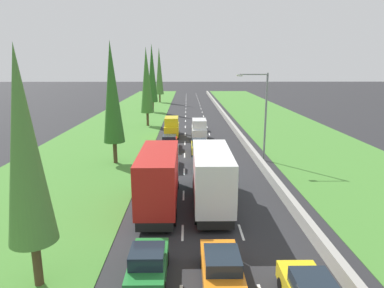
# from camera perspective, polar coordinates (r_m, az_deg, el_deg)

# --- Properties ---
(ground_plane) EXTENTS (300.00, 300.00, 0.00)m
(ground_plane) POSITION_cam_1_polar(r_m,az_deg,el_deg) (64.42, 0.48, 4.27)
(ground_plane) COLOR #28282B
(ground_plane) RESTS_ON ground
(grass_verge_left) EXTENTS (14.00, 140.00, 0.04)m
(grass_verge_left) POSITION_cam_1_polar(r_m,az_deg,el_deg) (65.36, -10.71, 4.19)
(grass_verge_left) COLOR #478433
(grass_verge_left) RESTS_ON ground
(grass_verge_right) EXTENTS (14.00, 140.00, 0.04)m
(grass_verge_right) POSITION_cam_1_polar(r_m,az_deg,el_deg) (66.31, 13.01, 4.20)
(grass_verge_right) COLOR #478433
(grass_verge_right) RESTS_ON ground
(median_barrier) EXTENTS (0.44, 120.00, 0.85)m
(median_barrier) POSITION_cam_1_polar(r_m,az_deg,el_deg) (64.74, 5.55, 4.63)
(median_barrier) COLOR #9E9B93
(median_barrier) RESTS_ON ground
(lane_markings) EXTENTS (3.64, 116.00, 0.01)m
(lane_markings) POSITION_cam_1_polar(r_m,az_deg,el_deg) (64.42, 0.48, 4.27)
(lane_markings) COLOR white
(lane_markings) RESTS_ON ground
(orange_sedan_centre_lane) EXTENTS (1.82, 4.50, 1.64)m
(orange_sedan_centre_lane) POSITION_cam_1_polar(r_m,az_deg,el_deg) (16.35, 4.98, -20.04)
(orange_sedan_centre_lane) COLOR orange
(orange_sedan_centre_lane) RESTS_ON ground
(green_hatchback_left_lane) EXTENTS (1.74, 3.90, 1.72)m
(green_hatchback_left_lane) POSITION_cam_1_polar(r_m,az_deg,el_deg) (16.70, -7.32, -19.25)
(green_hatchback_left_lane) COLOR #237A33
(green_hatchback_left_lane) RESTS_ON ground
(red_box_truck_left_lane) EXTENTS (2.46, 9.40, 4.18)m
(red_box_truck_left_lane) POSITION_cam_1_polar(r_m,az_deg,el_deg) (23.93, -5.41, -5.44)
(red_box_truck_left_lane) COLOR black
(red_box_truck_left_lane) RESTS_ON ground
(white_box_truck_centre_lane) EXTENTS (2.46, 9.40, 4.18)m
(white_box_truck_centre_lane) POSITION_cam_1_polar(r_m,az_deg,el_deg) (24.10, 3.19, -5.26)
(white_box_truck_centre_lane) COLOR black
(white_box_truck_centre_lane) RESTS_ON ground
(maroon_hatchback_left_lane) EXTENTS (1.74, 3.90, 1.72)m
(maroon_hatchback_left_lane) POSITION_cam_1_polar(r_m,az_deg,el_deg) (33.46, -3.95, -2.46)
(maroon_hatchback_left_lane) COLOR maroon
(maroon_hatchback_left_lane) RESTS_ON ground
(red_sedan_left_lane) EXTENTS (1.82, 4.50, 1.64)m
(red_sedan_left_lane) POSITION_cam_1_polar(r_m,az_deg,el_deg) (40.84, -3.78, 0.33)
(red_sedan_left_lane) COLOR red
(red_sedan_left_lane) RESTS_ON ground
(yellow_van_left_lane) EXTENTS (1.96, 4.90, 2.82)m
(yellow_van_left_lane) POSITION_cam_1_polar(r_m,az_deg,el_deg) (47.43, -3.39, 2.83)
(yellow_van_left_lane) COLOR yellow
(yellow_van_left_lane) RESTS_ON ground
(white_sedan_centre_lane) EXTENTS (1.82, 4.50, 1.64)m
(white_sedan_centre_lane) POSITION_cam_1_polar(r_m,az_deg,el_deg) (32.96, 1.78, -2.72)
(white_sedan_centre_lane) COLOR white
(white_sedan_centre_lane) RESTS_ON ground
(yellow_hatchback_centre_lane) EXTENTS (1.74, 3.90, 1.72)m
(yellow_hatchback_centre_lane) POSITION_cam_1_polar(r_m,az_deg,el_deg) (38.40, 1.16, -0.42)
(yellow_hatchback_centre_lane) COLOR yellow
(yellow_hatchback_centre_lane) RESTS_ON ground
(white_van_centre_lane) EXTENTS (1.96, 4.90, 2.82)m
(white_van_centre_lane) POSITION_cam_1_polar(r_m,az_deg,el_deg) (45.41, 1.20, 2.39)
(white_van_centre_lane) COLOR white
(white_van_centre_lane) RESTS_ON ground
(white_hatchback_centre_lane) EXTENTS (1.74, 3.90, 1.72)m
(white_hatchback_centre_lane) POSITION_cam_1_polar(r_m,az_deg,el_deg) (52.68, 1.02, 3.24)
(white_hatchback_centre_lane) COLOR white
(white_hatchback_centre_lane) RESTS_ON ground
(poplar_tree_nearest) EXTENTS (2.07, 2.07, 10.62)m
(poplar_tree_nearest) POSITION_cam_1_polar(r_m,az_deg,el_deg) (15.73, -26.12, -0.69)
(poplar_tree_nearest) COLOR #4C3823
(poplar_tree_nearest) RESTS_ON ground
(poplar_tree_second) EXTENTS (2.10, 2.10, 12.09)m
(poplar_tree_second) POSITION_cam_1_polar(r_m,az_deg,el_deg) (34.60, -13.16, 8.28)
(poplar_tree_second) COLOR #4C3823
(poplar_tree_second) RESTS_ON ground
(poplar_tree_third) EXTENTS (2.12, 2.12, 12.63)m
(poplar_tree_third) POSITION_cam_1_polar(r_m,az_deg,el_deg) (56.23, -7.57, 10.44)
(poplar_tree_third) COLOR #4C3823
(poplar_tree_third) RESTS_ON ground
(poplar_tree_fourth) EXTENTS (2.15, 2.15, 14.14)m
(poplar_tree_fourth) POSITION_cam_1_polar(r_m,az_deg,el_deg) (73.23, -6.66, 11.61)
(poplar_tree_fourth) COLOR #4C3823
(poplar_tree_fourth) RESTS_ON ground
(poplar_tree_fifth) EXTENTS (2.16, 2.16, 14.41)m
(poplar_tree_fifth) POSITION_cam_1_polar(r_m,az_deg,el_deg) (92.80, -5.46, 11.98)
(poplar_tree_fifth) COLOR #4C3823
(poplar_tree_fifth) RESTS_ON ground
(street_light_mast) EXTENTS (3.20, 0.28, 9.00)m
(street_light_mast) POSITION_cam_1_polar(r_m,az_deg,el_deg) (35.58, 11.65, 5.45)
(street_light_mast) COLOR gray
(street_light_mast) RESTS_ON ground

